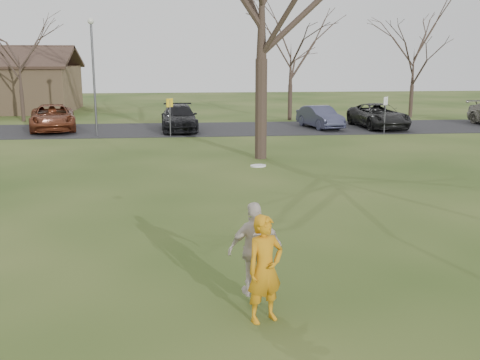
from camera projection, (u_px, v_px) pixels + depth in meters
name	position (u px, v px, depth m)	size (l,w,h in m)	color
ground	(264.00, 317.00, 9.52)	(120.00, 120.00, 0.00)	#1E380F
parking_strip	(205.00, 129.00, 33.80)	(62.00, 6.50, 0.04)	black
player_defender	(265.00, 269.00, 9.22)	(0.66, 0.44, 1.82)	#BF7A0F
car_2	(53.00, 118.00, 32.97)	(2.48, 5.38, 1.49)	#612A16
car_3	(179.00, 118.00, 32.99)	(2.05, 5.03, 1.46)	black
car_5	(320.00, 117.00, 34.06)	(1.40, 4.01, 1.32)	#34364E
car_6	(378.00, 116.00, 34.17)	(2.40, 5.21, 1.45)	black
catching_play	(255.00, 249.00, 9.79)	(1.04, 0.68, 2.28)	beige
lamp_post	(93.00, 63.00, 29.94)	(0.34, 0.34, 6.27)	#47474C
sign_yellow	(170.00, 110.00, 30.39)	(0.35, 0.35, 2.08)	#47474C
sign_white	(385.00, 108.00, 31.56)	(0.35, 0.35, 2.08)	#47474C
small_tree_row	(266.00, 62.00, 38.31)	(55.00, 5.90, 8.50)	#352821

